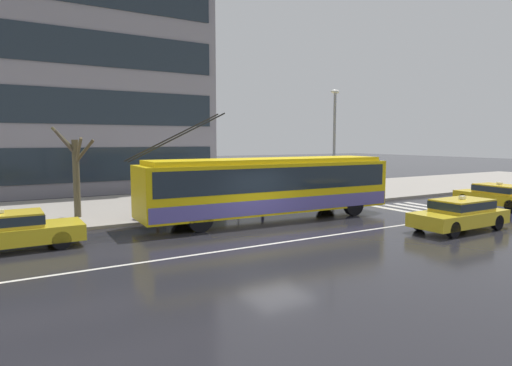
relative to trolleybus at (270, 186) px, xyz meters
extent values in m
plane|color=black|center=(-1.52, -2.91, -1.57)|extent=(160.00, 160.00, 0.00)
cube|color=gray|center=(-1.52, 6.60, -1.50)|extent=(80.00, 10.00, 0.14)
cube|color=beige|center=(7.18, -1.65, -1.56)|extent=(0.44, 4.40, 0.01)
cube|color=beige|center=(8.08, -1.65, -1.56)|extent=(0.44, 4.40, 0.01)
cube|color=beige|center=(8.98, -1.65, -1.56)|extent=(0.44, 4.40, 0.01)
cube|color=beige|center=(9.88, -1.65, -1.56)|extent=(0.44, 4.40, 0.01)
cube|color=silver|center=(-1.52, -4.11, -1.56)|extent=(72.00, 0.14, 0.01)
cube|color=yellow|center=(-0.02, 0.00, -0.04)|extent=(12.13, 2.90, 2.22)
cube|color=yellow|center=(-0.02, 0.00, 1.17)|extent=(11.40, 2.62, 0.20)
cube|color=#1E2833|center=(-0.02, 0.00, 0.40)|extent=(11.65, 2.91, 1.02)
cube|color=#5B53A5|center=(-0.02, 0.00, -0.75)|extent=(12.02, 2.92, 0.62)
cube|color=#1E2833|center=(5.96, -0.19, 0.40)|extent=(0.19, 2.21, 1.11)
cube|color=black|center=(5.81, -0.19, 0.97)|extent=(0.22, 1.91, 0.28)
cylinder|color=black|center=(-4.44, 0.49, 2.25)|extent=(4.08, 0.19, 2.01)
cylinder|color=black|center=(-4.47, -0.21, 2.25)|extent=(4.08, 0.19, 2.01)
cylinder|color=black|center=(4.12, 0.97, -1.05)|extent=(1.05, 0.33, 1.04)
cylinder|color=black|center=(4.04, -1.24, -1.05)|extent=(1.05, 0.33, 1.04)
cylinder|color=black|center=(-3.84, 1.23, -1.05)|extent=(1.05, 0.33, 1.04)
cylinder|color=black|center=(-3.91, -0.98, -1.05)|extent=(1.05, 0.33, 1.04)
cube|color=yellow|center=(12.59, -3.25, -1.06)|extent=(2.13, 4.35, 0.55)
cube|color=yellow|center=(12.58, -3.41, -0.54)|extent=(1.71, 2.40, 0.48)
cube|color=#1E2833|center=(12.58, -3.41, -0.52)|extent=(1.73, 2.44, 0.31)
cube|color=silver|center=(12.58, -3.41, -0.23)|extent=(0.19, 0.29, 0.12)
cylinder|color=black|center=(11.95, -1.79, -1.26)|extent=(0.26, 0.64, 0.62)
cylinder|color=black|center=(13.49, -1.94, -1.26)|extent=(0.26, 0.64, 0.62)
cylinder|color=black|center=(11.69, -4.55, -1.26)|extent=(0.26, 0.64, 0.62)
cube|color=gold|center=(-10.58, -0.40, -1.06)|extent=(4.71, 1.85, 0.55)
cube|color=gold|center=(-10.77, -0.40, -0.54)|extent=(2.55, 1.57, 0.48)
cube|color=#1E2833|center=(-10.77, -0.40, -0.52)|extent=(2.60, 1.59, 0.31)
cylinder|color=black|center=(-9.05, 0.41, -1.26)|extent=(0.62, 0.21, 0.62)
cylinder|color=black|center=(-9.02, -1.16, -1.26)|extent=(0.62, 0.21, 0.62)
cube|color=yellow|center=(5.33, -5.98, -1.06)|extent=(4.34, 1.74, 0.55)
cube|color=yellow|center=(5.50, -5.98, -0.54)|extent=(2.35, 1.49, 0.48)
cube|color=#1E2833|center=(5.50, -5.98, -0.52)|extent=(2.39, 1.51, 0.31)
cube|color=silver|center=(5.50, -5.98, -0.23)|extent=(0.28, 0.16, 0.12)
cylinder|color=black|center=(3.90, -6.74, -1.26)|extent=(0.62, 0.20, 0.62)
cylinder|color=black|center=(3.90, -5.22, -1.26)|extent=(0.62, 0.20, 0.62)
cylinder|color=black|center=(6.77, -6.74, -1.26)|extent=(0.62, 0.20, 0.62)
cylinder|color=black|center=(6.76, -5.21, -1.26)|extent=(0.62, 0.20, 0.62)
cylinder|color=gray|center=(-0.08, 2.98, -0.23)|extent=(0.08, 0.08, 2.39)
cylinder|color=gray|center=(-3.45, 2.98, -0.23)|extent=(0.08, 0.08, 2.39)
cylinder|color=gray|center=(-0.08, 4.45, -0.23)|extent=(0.08, 0.08, 2.39)
cylinder|color=gray|center=(-3.45, 4.45, -0.23)|extent=(0.08, 0.08, 2.39)
cube|color=#99ADB2|center=(-1.76, 4.45, -0.18)|extent=(3.20, 0.04, 1.91)
cube|color=#B2B2B7|center=(-1.76, 3.71, 1.01)|extent=(3.67, 1.77, 0.08)
cube|color=brown|center=(-1.76, 4.08, -0.98)|extent=(2.36, 0.36, 0.08)
cylinder|color=brown|center=(-4.65, 2.28, -0.99)|extent=(0.14, 0.14, 0.87)
cylinder|color=brown|center=(-4.55, 2.41, -0.99)|extent=(0.14, 0.14, 0.87)
cylinder|color=navy|center=(-4.60, 2.35, -0.27)|extent=(0.50, 0.50, 0.57)
sphere|color=#E1857C|center=(-4.60, 2.35, 0.12)|extent=(0.23, 0.23, 0.23)
cone|color=red|center=(-4.53, 2.44, 0.42)|extent=(1.41, 1.41, 0.29)
cylinder|color=#333333|center=(-4.53, 2.44, -0.10)|extent=(0.02, 0.02, 0.75)
cylinder|color=navy|center=(1.21, 2.64, -1.00)|extent=(0.14, 0.14, 0.86)
cylinder|color=navy|center=(1.30, 2.77, -1.00)|extent=(0.14, 0.14, 0.86)
cylinder|color=gray|center=(1.25, 2.70, -0.26)|extent=(0.50, 0.50, 0.62)
sphere|color=tan|center=(1.25, 2.70, 0.17)|extent=(0.24, 0.24, 0.24)
cylinder|color=gray|center=(6.15, 2.72, 1.67)|extent=(0.16, 0.16, 6.20)
ellipsoid|color=silver|center=(6.15, 2.72, 4.89)|extent=(0.60, 0.32, 0.24)
cylinder|color=brown|center=(-7.74, 4.31, 0.35)|extent=(0.30, 0.30, 3.54)
cylinder|color=#504639|center=(-8.16, 4.19, 1.99)|extent=(0.98, 0.39, 1.15)
cylinder|color=brown|center=(-7.30, 4.67, 1.59)|extent=(1.02, 0.86, 0.97)
cylinder|color=brown|center=(-8.19, 4.46, 2.14)|extent=(1.04, 0.46, 1.13)
cylinder|color=brown|center=(-7.66, 3.90, 1.60)|extent=(0.30, 0.97, 1.26)
cylinder|color=brown|center=(-7.38, 4.10, 1.59)|extent=(0.88, 0.59, 1.11)
cube|color=gray|center=(-5.79, 19.16, 7.83)|extent=(18.50, 12.11, 18.80)
cube|color=#1E2833|center=(-5.79, 13.07, 0.50)|extent=(17.39, 0.06, 2.26)
cube|color=#1E2833|center=(-5.79, 13.07, 4.26)|extent=(17.39, 0.06, 2.26)
cube|color=#1E2833|center=(-5.79, 13.07, 8.02)|extent=(17.39, 0.06, 2.26)
camera|label=1|loc=(-10.56, -16.68, 2.07)|focal=30.16mm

